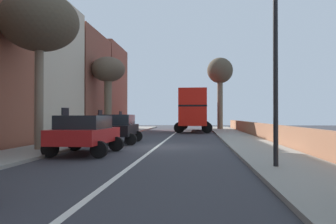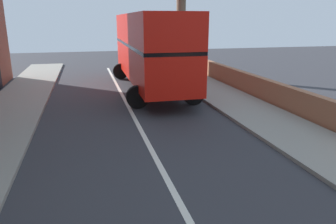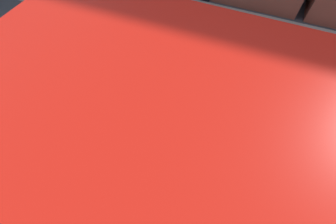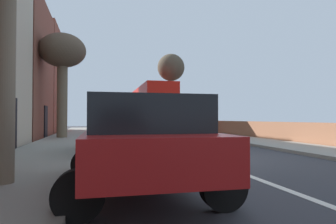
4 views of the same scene
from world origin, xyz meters
TOP-DOWN VIEW (x-y plane):
  - double_decker_bus at (1.70, 17.96)m, footprint 3.66×11.15m

SIDE VIEW (x-z plane):
  - double_decker_bus at x=1.70m, z-range 0.32..4.38m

